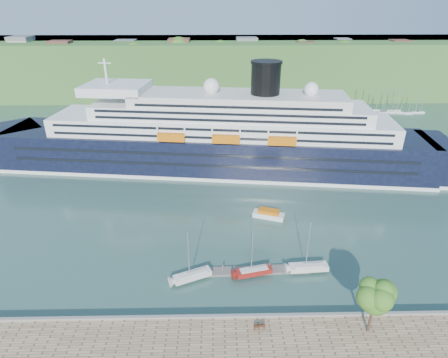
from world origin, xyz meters
The scene contains 11 objects.
ground centered at (0.00, 0.00, 0.00)m, with size 400.00×400.00×0.00m, color #2A4C43.
far_hillside centered at (0.00, 145.00, 12.00)m, with size 400.00×50.00×24.00m, color #336327.
quay_coping centered at (0.00, -0.20, 1.15)m, with size 220.00×0.50×0.30m, color slate.
cruise_ship centered at (-5.10, 53.25, 14.00)m, with size 124.65×18.15×27.99m, color black, non-canonical shape.
park_bench centered at (1.60, -2.33, 1.50)m, with size 1.55×0.64×0.99m, color #4C2915, non-canonical shape.
promenade_tree centered at (16.06, -2.99, 5.55)m, with size 5.49×5.49×9.09m, color #2C641A, non-canonical shape.
floating_pontoon centered at (2.72, 10.58, 0.19)m, with size 17.35×2.12×0.39m, color slate, non-canonical shape.
sailboat_white_near centered at (-7.98, 8.68, 4.39)m, with size 6.80×1.89×8.79m, color silver, non-canonical shape.
sailboat_red centered at (1.98, 9.51, 4.25)m, with size 6.58×1.83×8.49m, color maroon, non-canonical shape.
sailboat_white_far centered at (11.11, 10.31, 4.55)m, with size 7.05×1.96×9.11m, color silver, non-canonical shape.
tender_launch centered at (6.72, 27.55, 0.90)m, with size 6.48×2.22×1.79m, color #D0670C, non-canonical shape.
Camera 1 is at (-3.85, -38.70, 40.93)m, focal length 30.00 mm.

